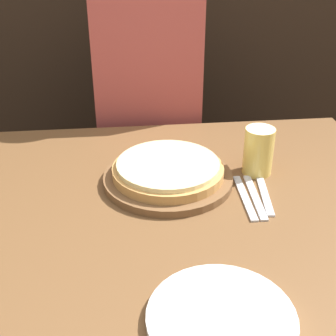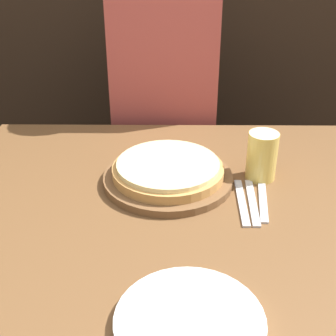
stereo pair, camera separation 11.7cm
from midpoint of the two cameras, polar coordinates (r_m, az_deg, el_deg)
dining_table at (r=1.31m, az=-0.94°, el=-18.35°), size 1.12×0.98×0.71m
pizza_on_board at (r=1.18m, az=-2.84°, el=-0.71°), size 0.33×0.33×0.06m
beer_glass at (r=1.21m, az=8.30°, el=2.23°), size 0.08×0.08×0.13m
dinner_plate at (r=0.82m, az=2.27°, el=-18.06°), size 0.25×0.25×0.02m
fork at (r=1.13m, az=6.44°, el=-3.67°), size 0.02×0.20×0.00m
dinner_knife at (r=1.13m, az=7.68°, el=-3.59°), size 0.03×0.20×0.00m
spoon at (r=1.14m, az=8.91°, el=-3.51°), size 0.04×0.17×0.00m
diner_person at (r=1.66m, az=-4.47°, el=4.93°), size 0.35×0.20×1.30m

